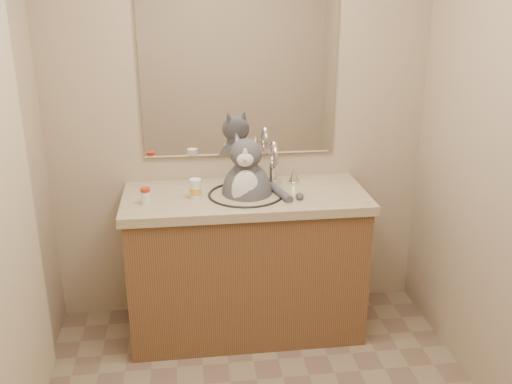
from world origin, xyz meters
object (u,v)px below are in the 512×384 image
pill_bottle_orange (195,189)px  grey_canister (193,191)px  cat (247,190)px  pill_bottle_redcap (146,196)px

pill_bottle_orange → grey_canister: 0.04m
cat → pill_bottle_orange: (-0.28, -0.05, 0.03)m
cat → grey_canister: cat is taller
pill_bottle_redcap → cat: bearing=9.5°
pill_bottle_redcap → pill_bottle_orange: bearing=9.7°
grey_canister → cat: bearing=2.2°
cat → grey_canister: 0.30m
cat → pill_bottle_redcap: size_ratio=6.41×
cat → grey_canister: size_ratio=9.13×
pill_bottle_redcap → grey_canister: 0.26m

